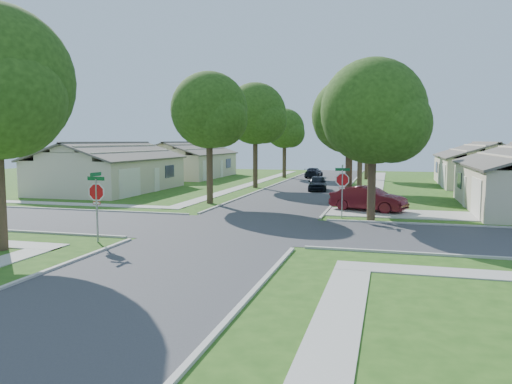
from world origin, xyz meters
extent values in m
plane|color=#254C14|center=(0.00, 0.00, 0.00)|extent=(100.00, 100.00, 0.00)
cube|color=#333335|center=(0.00, 0.00, 0.00)|extent=(7.00, 100.00, 0.02)
cube|color=#9E9B91|center=(6.10, 26.00, 0.02)|extent=(1.20, 40.00, 0.04)
cube|color=#9E9B91|center=(-6.10, 26.00, 0.02)|extent=(1.20, 40.00, 0.04)
cube|color=#9E9B91|center=(7.90, 7.10, 0.03)|extent=(8.80, 3.60, 0.05)
cube|color=gray|center=(-4.70, -4.70, 1.35)|extent=(0.06, 0.06, 2.70)
cylinder|color=white|center=(-4.70, -4.70, 2.15)|extent=(1.05, 0.02, 1.05)
cylinder|color=#BB0D11|center=(-4.70, -4.70, 2.15)|extent=(0.90, 0.03, 0.90)
cube|color=#BB0D11|center=(-4.70, -4.70, 1.68)|extent=(0.34, 0.03, 0.12)
cube|color=white|center=(-4.70, -4.70, 1.68)|extent=(0.30, 0.03, 0.08)
cube|color=#0C5426|center=(-4.70, -4.70, 2.72)|extent=(0.80, 0.02, 0.16)
cube|color=#0C5426|center=(-4.70, -4.70, 2.90)|extent=(0.02, 0.80, 0.16)
cube|color=gray|center=(4.70, 4.70, 1.35)|extent=(0.06, 0.06, 2.70)
cylinder|color=white|center=(4.70, 4.70, 2.15)|extent=(1.05, 0.02, 1.05)
cylinder|color=#BB0D11|center=(4.70, 4.70, 2.15)|extent=(0.90, 0.03, 0.90)
cube|color=#BB0D11|center=(4.70, 4.70, 1.68)|extent=(0.34, 0.03, 0.12)
cube|color=white|center=(4.70, 4.70, 1.68)|extent=(0.30, 0.03, 0.08)
cube|color=#0C5426|center=(4.70, 4.70, 2.72)|extent=(0.80, 0.02, 0.16)
cube|color=#0C5426|center=(4.70, 4.70, 2.90)|extent=(0.02, 0.80, 0.16)
cylinder|color=#38281C|center=(4.70, 9.00, 1.98)|extent=(0.44, 0.44, 3.95)
sphere|color=#1C390E|center=(4.70, 9.00, 5.88)|extent=(4.80, 4.80, 4.80)
sphere|color=#1C390E|center=(5.54, 8.52, 5.28)|extent=(3.46, 3.46, 3.46)
sphere|color=#1C390E|center=(3.98, 9.60, 5.40)|extent=(3.26, 3.26, 3.26)
cylinder|color=#38281C|center=(4.70, 21.00, 2.15)|extent=(0.44, 0.44, 4.30)
sphere|color=#1C390E|center=(4.70, 21.00, 6.51)|extent=(5.40, 5.40, 5.40)
sphere|color=#1C390E|center=(5.65, 20.46, 5.84)|extent=(3.89, 3.89, 3.89)
sphere|color=#1C390E|center=(3.89, 21.68, 5.97)|extent=(3.67, 3.67, 3.67)
cylinder|color=#38281C|center=(4.70, 34.00, 2.10)|extent=(0.44, 0.44, 4.20)
sphere|color=#1C390E|center=(4.70, 34.00, 6.22)|extent=(5.00, 5.00, 5.00)
sphere|color=#1C390E|center=(5.58, 33.50, 5.60)|extent=(3.60, 3.60, 3.60)
sphere|color=#1C390E|center=(3.95, 34.62, 5.72)|extent=(3.40, 3.40, 3.40)
cylinder|color=#38281C|center=(-4.70, 9.00, 2.12)|extent=(0.44, 0.44, 4.25)
sphere|color=#1C390E|center=(-4.70, 9.00, 6.37)|extent=(5.20, 5.20, 5.20)
sphere|color=#1C390E|center=(-3.79, 8.48, 5.72)|extent=(3.74, 3.74, 3.74)
sphere|color=#1C390E|center=(-5.48, 9.65, 5.85)|extent=(3.54, 3.54, 3.54)
cylinder|color=#38281C|center=(-4.70, 21.00, 2.22)|extent=(0.44, 0.44, 4.44)
sphere|color=#1C390E|center=(-4.70, 21.00, 6.76)|extent=(5.60, 5.60, 5.60)
sphere|color=#1C390E|center=(-3.72, 20.44, 6.06)|extent=(4.03, 4.03, 4.03)
sphere|color=#1C390E|center=(-5.54, 21.70, 6.20)|extent=(3.81, 3.81, 3.81)
cylinder|color=#38281C|center=(-4.70, 34.00, 1.95)|extent=(0.44, 0.44, 3.90)
sphere|color=#1C390E|center=(-4.70, 34.00, 5.74)|extent=(4.60, 4.60, 4.60)
sphere|color=#1C390E|center=(-3.90, 33.54, 5.16)|extent=(3.31, 3.31, 3.31)
sphere|color=#1C390E|center=(-5.39, 34.58, 5.28)|extent=(3.13, 3.13, 3.13)
cylinder|color=#38281C|center=(-7.50, -7.00, 2.02)|extent=(0.44, 0.44, 4.04)
sphere|color=#1C390E|center=(-6.45, -7.60, 5.80)|extent=(4.32, 4.32, 4.32)
cylinder|color=#38281C|center=(6.30, 4.20, 1.77)|extent=(0.44, 0.44, 3.54)
sphere|color=#1C390E|center=(6.30, 4.20, 5.86)|extent=(5.60, 5.60, 5.60)
sphere|color=#1C390E|center=(7.28, 3.64, 5.16)|extent=(4.03, 4.03, 4.03)
sphere|color=#1C390E|center=(5.46, 4.90, 5.30)|extent=(3.81, 3.81, 3.81)
cube|color=#4E4943|center=(14.00, 11.00, 3.45)|extent=(4.42, 13.60, 1.56)
cube|color=silver|center=(11.97, 7.10, 1.10)|extent=(0.06, 3.20, 2.20)
cube|color=silver|center=(11.97, 11.65, 1.00)|extent=(0.06, 0.90, 2.00)
cube|color=#1E2633|center=(11.97, 14.25, 1.55)|extent=(0.06, 1.80, 1.10)
cube|color=beige|center=(16.00, 29.00, 1.40)|extent=(8.00, 13.00, 2.80)
cube|color=#4E4943|center=(18.00, 29.00, 3.45)|extent=(4.42, 13.60, 1.56)
cube|color=#4E4943|center=(14.00, 29.00, 3.45)|extent=(4.42, 13.60, 1.56)
cube|color=silver|center=(11.97, 25.10, 1.10)|extent=(0.06, 3.20, 2.20)
cube|color=silver|center=(11.97, 29.65, 1.00)|extent=(0.06, 0.90, 2.00)
cube|color=#1E2633|center=(11.97, 32.25, 1.55)|extent=(0.06, 1.80, 1.10)
cube|color=beige|center=(-16.00, 15.00, 1.40)|extent=(8.00, 13.00, 2.80)
cube|color=#4E4943|center=(-14.00, 15.00, 3.45)|extent=(4.42, 13.60, 1.56)
cube|color=#4E4943|center=(-18.00, 15.00, 3.45)|extent=(4.42, 13.60, 1.56)
cube|color=silver|center=(-11.97, 11.10, 1.10)|extent=(0.06, 3.20, 2.20)
cube|color=silver|center=(-11.97, 15.65, 1.00)|extent=(0.06, 0.90, 2.00)
cube|color=#1E2633|center=(-11.97, 18.25, 1.55)|extent=(0.06, 1.80, 1.10)
cube|color=beige|center=(-16.00, 32.00, 1.40)|extent=(8.00, 13.00, 2.80)
cube|color=#4E4943|center=(-14.00, 32.00, 3.45)|extent=(4.42, 13.60, 1.56)
cube|color=#4E4943|center=(-18.00, 32.00, 3.45)|extent=(4.42, 13.60, 1.56)
cube|color=silver|center=(-11.97, 28.10, 1.10)|extent=(0.06, 3.20, 2.20)
cube|color=silver|center=(-11.97, 32.65, 1.00)|extent=(0.06, 0.90, 2.00)
cube|color=#1E2633|center=(-11.97, 35.25, 1.55)|extent=(0.06, 1.80, 1.10)
imported|color=#4A0F15|center=(6.00, 8.00, 0.76)|extent=(4.87, 2.99, 1.51)
imported|color=black|center=(1.20, 19.86, 0.65)|extent=(1.95, 3.97, 1.30)
imported|color=black|center=(-1.35, 34.74, 0.59)|extent=(1.79, 4.12, 1.18)
camera|label=1|loc=(7.21, -23.11, 4.30)|focal=35.00mm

